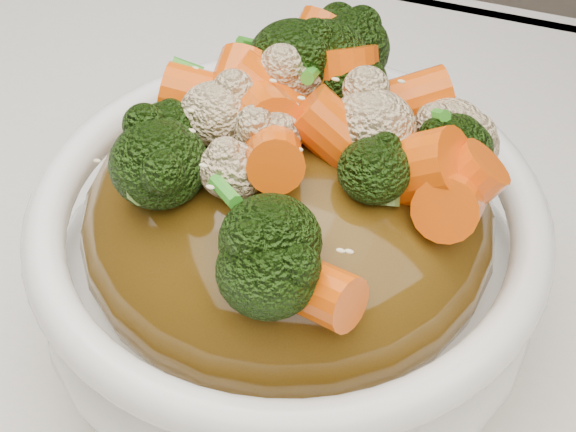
% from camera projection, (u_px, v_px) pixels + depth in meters
% --- Properties ---
extents(bowl, '(0.26, 0.26, 0.09)m').
position_uv_depth(bowl, '(288.00, 268.00, 0.43)').
color(bowl, white).
rests_on(bowl, tablecloth).
extents(sauce_base, '(0.21, 0.21, 0.11)m').
position_uv_depth(sauce_base, '(288.00, 221.00, 0.41)').
color(sauce_base, '#4E340D').
rests_on(sauce_base, bowl).
extents(carrots, '(0.21, 0.21, 0.06)m').
position_uv_depth(carrots, '(288.00, 103.00, 0.36)').
color(carrots, '#EB5607').
rests_on(carrots, sauce_base).
extents(broccoli, '(0.21, 0.21, 0.05)m').
position_uv_depth(broccoli, '(288.00, 105.00, 0.36)').
color(broccoli, black).
rests_on(broccoli, sauce_base).
extents(cauliflower, '(0.21, 0.21, 0.04)m').
position_uv_depth(cauliflower, '(288.00, 109.00, 0.36)').
color(cauliflower, beige).
rests_on(cauliflower, sauce_base).
extents(scallions, '(0.16, 0.16, 0.02)m').
position_uv_depth(scallions, '(288.00, 101.00, 0.36)').
color(scallions, '#319021').
rests_on(scallions, sauce_base).
extents(sesame_seeds, '(0.19, 0.19, 0.01)m').
position_uv_depth(sesame_seeds, '(288.00, 101.00, 0.36)').
color(sesame_seeds, beige).
rests_on(sesame_seeds, sauce_base).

